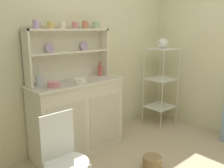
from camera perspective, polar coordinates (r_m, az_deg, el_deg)
wall_back at (r=3.22m, az=-6.97°, el=8.16°), size 3.84×0.05×2.50m
hutch_cabinet at (r=3.02m, az=-8.17°, el=-7.53°), size 1.17×0.45×0.90m
hutch_shelf_unit at (r=2.98m, az=-10.45°, el=8.01°), size 1.09×0.18×0.62m
bakers_rack at (r=3.88m, az=11.59°, el=1.45°), size 0.43×0.39×1.22m
wire_chair at (r=2.09m, az=-11.57°, el=-15.95°), size 0.36×0.36×0.85m
floor_basket at (r=2.84m, az=9.51°, el=-17.90°), size 0.21×0.21×0.13m
cup_lilac_0 at (r=2.74m, az=-17.66°, el=13.43°), size 0.08×0.07×0.09m
cup_gold_1 at (r=2.82m, az=-14.40°, el=13.44°), size 0.09×0.07×0.08m
cup_cream_2 at (r=2.89m, az=-11.69°, el=13.59°), size 0.08×0.07×0.08m
cup_rose_3 at (r=2.98m, az=-8.85°, el=13.66°), size 0.08×0.06×0.08m
cup_terracotta_4 at (r=3.07m, az=-6.39°, el=13.88°), size 0.08×0.07×0.09m
cup_sage_5 at (r=3.17m, az=-3.86°, el=13.84°), size 0.10×0.08×0.09m
bowl_mixing_large at (r=2.66m, az=-13.69°, el=-0.08°), size 0.14×0.14×0.06m
bowl_floral_medium at (r=2.83m, az=-7.64°, el=0.86°), size 0.15×0.15×0.05m
jam_bottle at (r=3.20m, az=-2.93°, el=3.31°), size 0.06×0.06×0.19m
utensil_jar at (r=2.75m, az=-16.89°, el=0.77°), size 0.08×0.08×0.25m
porcelain_teapot at (r=3.81m, az=11.96°, el=9.45°), size 0.24×0.15×0.17m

